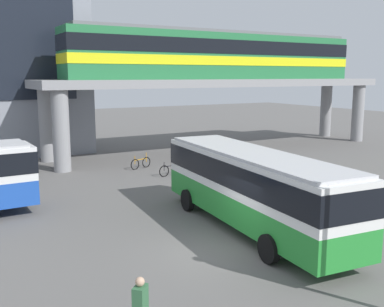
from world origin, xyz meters
The scene contains 7 objects.
ground_plane centered at (0.00, 10.00, 0.00)m, with size 120.00×120.00×0.00m, color #605E5B.
elevated_platform centered at (12.93, 18.61, 5.01)m, with size 30.42×5.66×5.90m.
train centered at (12.60, 18.61, 7.87)m, with size 25.86×2.96×3.84m.
bus_main centered at (2.64, 1.25, 1.99)m, with size 3.52×11.22×3.22m.
bicycle_orange centered at (3.73, 14.90, 0.36)m, with size 1.70×0.66×1.04m.
bicycle_black centered at (4.49, 11.92, 0.36)m, with size 1.78×0.35×1.04m.
bicycle_blue centered at (9.02, 14.18, 0.36)m, with size 1.78×0.29×1.04m.
Camera 1 is at (-8.28, -12.87, 6.21)m, focal length 42.42 mm.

